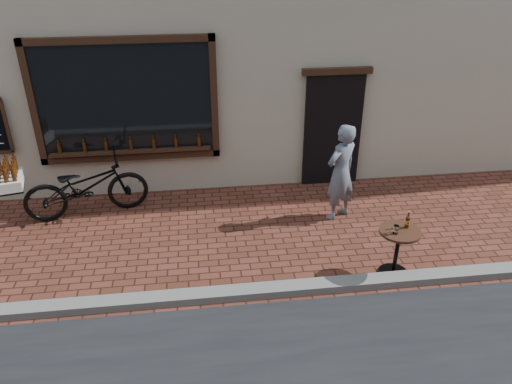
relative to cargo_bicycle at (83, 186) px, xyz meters
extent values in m
plane|color=#4D2519|center=(2.71, -2.77, -0.57)|extent=(90.00, 90.00, 0.00)
cube|color=slate|center=(2.71, -2.57, -0.51)|extent=(90.00, 0.25, 0.12)
cube|color=black|center=(0.81, 0.68, 1.28)|extent=(3.00, 0.06, 2.00)
cube|color=black|center=(0.81, 0.66, 2.34)|extent=(3.24, 0.10, 0.12)
cube|color=black|center=(0.81, 0.66, 0.22)|extent=(3.24, 0.10, 0.12)
cube|color=black|center=(-0.75, 0.66, 1.28)|extent=(0.12, 0.10, 2.24)
cube|color=black|center=(2.37, 0.66, 1.28)|extent=(0.12, 0.10, 2.24)
cube|color=black|center=(0.81, 0.61, 0.35)|extent=(2.90, 0.16, 0.05)
cube|color=black|center=(4.61, 0.69, 0.53)|extent=(1.10, 0.10, 2.20)
cube|color=black|center=(4.61, 0.66, 1.69)|extent=(1.30, 0.10, 0.12)
cylinder|color=#3D1C07|center=(-0.44, 0.61, 0.47)|extent=(0.06, 0.06, 0.19)
cylinder|color=#3D1C07|center=(-0.03, 0.61, 0.47)|extent=(0.06, 0.06, 0.19)
cylinder|color=#3D1C07|center=(0.39, 0.61, 0.47)|extent=(0.06, 0.06, 0.19)
cylinder|color=#3D1C07|center=(0.81, 0.61, 0.47)|extent=(0.06, 0.06, 0.19)
cylinder|color=#3D1C07|center=(1.22, 0.61, 0.47)|extent=(0.06, 0.06, 0.19)
cylinder|color=#3D1C07|center=(1.64, 0.61, 0.47)|extent=(0.06, 0.06, 0.19)
cylinder|color=#3D1C07|center=(2.06, 0.61, 0.47)|extent=(0.06, 0.06, 0.19)
imported|color=black|center=(0.04, 0.01, -0.01)|extent=(2.22, 1.17, 1.11)
cube|color=black|center=(-1.10, -0.24, 0.20)|extent=(0.54, 0.67, 0.04)
cube|color=white|center=(-1.10, -0.24, 0.30)|extent=(0.54, 0.69, 0.17)
cylinder|color=#3D1C07|center=(-0.93, -0.43, 0.50)|extent=(0.07, 0.07, 0.23)
cylinder|color=#3D1C07|center=(-1.05, -0.46, 0.50)|extent=(0.07, 0.07, 0.23)
cylinder|color=#3D1C07|center=(-0.96, -0.29, 0.50)|extent=(0.07, 0.07, 0.23)
cylinder|color=#3D1C07|center=(-1.08, -0.32, 0.50)|extent=(0.07, 0.07, 0.23)
cylinder|color=#3D1C07|center=(-0.99, -0.14, 0.50)|extent=(0.07, 0.07, 0.23)
cylinder|color=#3D1C07|center=(-1.12, -0.17, 0.50)|extent=(0.07, 0.07, 0.23)
cylinder|color=#3D1C07|center=(-1.03, 0.00, 0.50)|extent=(0.07, 0.07, 0.23)
cylinder|color=#3D1C07|center=(-1.15, -0.03, 0.50)|extent=(0.07, 0.07, 0.23)
cylinder|color=black|center=(4.81, -2.35, -0.55)|extent=(0.44, 0.44, 0.03)
cylinder|color=black|center=(4.81, -2.35, -0.19)|extent=(0.06, 0.06, 0.70)
cylinder|color=#321B10|center=(4.81, -2.35, 0.18)|extent=(0.60, 0.60, 0.04)
cylinder|color=gold|center=(4.93, -2.29, 0.29)|extent=(0.06, 0.06, 0.06)
cylinder|color=white|center=(4.71, -2.42, 0.26)|extent=(0.08, 0.08, 0.13)
imported|color=slate|center=(4.42, -0.63, 0.30)|extent=(0.76, 0.68, 1.73)
camera|label=1|loc=(2.02, -8.01, 4.06)|focal=35.00mm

